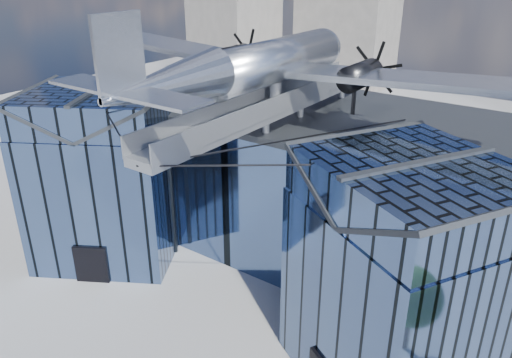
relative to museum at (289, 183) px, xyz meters
The scene contains 4 objects.
ground_plane 8.03m from the museum, 90.00° to the right, with size 120.00×120.00×0.00m, color gray.
museum is the anchor object (origin of this frame).
bg_towers 44.92m from the museum, 88.14° to the left, with size 77.00×24.50×26.00m.
tree_side_w 30.67m from the museum, 168.54° to the left, with size 3.87×3.87×4.92m.
Camera 1 is at (16.02, -20.45, 19.54)m, focal length 35.00 mm.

